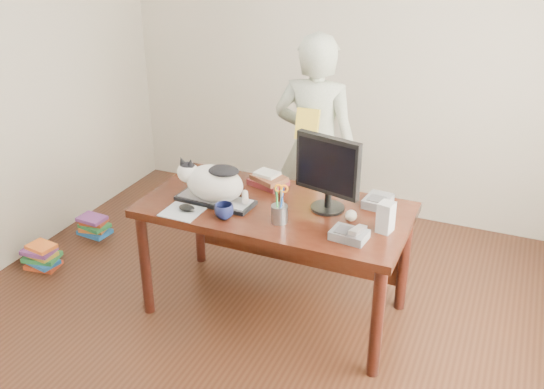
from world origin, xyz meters
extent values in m
plane|color=black|center=(0.00, 0.00, 0.00)|extent=(4.50, 4.50, 0.00)
plane|color=white|center=(0.00, 2.25, 1.35)|extent=(4.00, 0.00, 4.00)
cube|color=black|center=(0.00, 0.60, 0.72)|extent=(1.60, 0.80, 0.05)
cylinder|color=black|center=(-0.74, 0.26, 0.35)|extent=(0.07, 0.07, 0.70)
cylinder|color=black|center=(0.74, 0.26, 0.35)|extent=(0.07, 0.07, 0.70)
cylinder|color=black|center=(-0.74, 0.94, 0.35)|extent=(0.07, 0.07, 0.70)
cylinder|color=black|center=(0.74, 0.94, 0.35)|extent=(0.07, 0.07, 0.70)
cube|color=black|center=(0.00, 0.96, 0.40)|extent=(1.45, 0.03, 0.50)
cube|color=black|center=(-0.36, 0.51, 0.76)|extent=(0.49, 0.21, 0.02)
cube|color=#AEAEB3|center=(-0.36, 0.51, 0.78)|extent=(0.46, 0.18, 0.01)
ellipsoid|color=white|center=(-0.36, 0.51, 0.87)|extent=(0.38, 0.25, 0.23)
ellipsoid|color=white|center=(-0.53, 0.49, 0.92)|extent=(0.14, 0.13, 0.13)
ellipsoid|color=black|center=(-0.53, 0.49, 0.96)|extent=(0.10, 0.09, 0.05)
cone|color=black|center=(-0.56, 0.49, 0.99)|extent=(0.07, 0.06, 0.08)
cone|color=black|center=(-0.50, 0.48, 0.99)|extent=(0.07, 0.06, 0.08)
ellipsoid|color=black|center=(-0.29, 0.50, 0.97)|extent=(0.20, 0.17, 0.05)
cylinder|color=white|center=(-0.18, 0.55, 0.80)|extent=(0.10, 0.15, 0.05)
cylinder|color=black|center=(0.30, 0.69, 0.76)|extent=(0.24, 0.24, 0.02)
cylinder|color=black|center=(0.30, 0.69, 0.81)|extent=(0.05, 0.05, 0.09)
cube|color=black|center=(0.30, 0.67, 1.04)|extent=(0.41, 0.14, 0.34)
cube|color=black|center=(0.29, 0.65, 1.04)|extent=(0.36, 0.09, 0.29)
cylinder|color=gray|center=(0.10, 0.42, 0.80)|extent=(0.11, 0.11, 0.10)
cylinder|color=black|center=(0.08, 0.43, 0.89)|extent=(0.03, 0.04, 0.16)
cylinder|color=#0C3EA8|center=(0.12, 0.42, 0.89)|extent=(0.02, 0.04, 0.16)
cylinder|color=maroon|center=(0.10, 0.44, 0.89)|extent=(0.02, 0.04, 0.16)
cylinder|color=#187C2D|center=(0.09, 0.41, 0.89)|extent=(0.03, 0.03, 0.16)
cylinder|color=#B9B8BD|center=(0.11, 0.42, 0.90)|extent=(0.02, 0.02, 0.12)
cylinder|color=#B9B8BD|center=(0.12, 0.42, 0.90)|extent=(0.02, 0.03, 0.12)
torus|color=orange|center=(0.10, 0.42, 0.96)|extent=(0.05, 0.03, 0.05)
torus|color=orange|center=(0.13, 0.42, 0.96)|extent=(0.05, 0.03, 0.05)
cube|color=silver|center=(-0.47, 0.31, 0.75)|extent=(0.22, 0.20, 0.01)
ellipsoid|color=black|center=(-0.45, 0.33, 0.77)|extent=(0.10, 0.07, 0.04)
imported|color=#0D1236|center=(-0.21, 0.35, 0.79)|extent=(0.15, 0.15, 0.09)
cube|color=#5A5A5E|center=(0.52, 0.40, 0.77)|extent=(0.21, 0.16, 0.05)
cube|color=#464649|center=(0.49, 0.39, 0.80)|extent=(0.08, 0.10, 0.01)
cube|color=#B9B8BD|center=(0.56, 0.40, 0.81)|extent=(0.06, 0.17, 0.06)
cube|color=#A5A5A8|center=(0.68, 0.56, 0.84)|extent=(0.09, 0.10, 0.17)
sphere|color=white|center=(0.47, 0.60, 0.78)|extent=(0.07, 0.07, 0.07)
cube|color=#4B1416|center=(-0.16, 0.86, 0.77)|extent=(0.27, 0.23, 0.04)
cube|color=#58311E|center=(-0.15, 0.86, 0.80)|extent=(0.26, 0.23, 0.03)
cube|color=white|center=(-0.17, 0.87, 0.83)|extent=(0.17, 0.14, 0.02)
cube|color=#5A5A5E|center=(0.56, 0.86, 0.78)|extent=(0.16, 0.20, 0.05)
cube|color=#464649|center=(0.56, 0.83, 0.81)|extent=(0.10, 0.10, 0.01)
imported|color=silver|center=(-0.05, 1.43, 0.82)|extent=(0.62, 0.43, 1.64)
cube|color=gold|center=(-0.05, 1.26, 1.05)|extent=(0.16, 0.10, 0.22)
cube|color=#A83518|center=(-1.75, 0.40, 0.01)|extent=(0.25, 0.19, 0.03)
cube|color=#1B5AA4|center=(-1.74, 0.39, 0.04)|extent=(0.23, 0.18, 0.03)
cube|color=#237538|center=(-1.76, 0.41, 0.08)|extent=(0.27, 0.22, 0.03)
cube|color=gold|center=(-1.75, 0.40, 0.11)|extent=(0.21, 0.16, 0.03)
cube|color=#6C3380|center=(-1.76, 0.39, 0.14)|extent=(0.23, 0.17, 0.03)
cube|color=orange|center=(-1.74, 0.41, 0.17)|extent=(0.21, 0.17, 0.03)
cube|color=#1B5AA4|center=(-1.72, 0.95, 0.02)|extent=(0.25, 0.19, 0.03)
cube|color=orange|center=(-1.73, 0.96, 0.05)|extent=(0.22, 0.19, 0.03)
cube|color=#237538|center=(-1.71, 0.94, 0.08)|extent=(0.24, 0.19, 0.03)
cube|color=#A83518|center=(-1.72, 0.96, 0.11)|extent=(0.21, 0.16, 0.03)
cube|color=#6C3380|center=(-1.73, 0.94, 0.14)|extent=(0.22, 0.17, 0.03)
camera|label=1|loc=(1.27, -2.39, 2.38)|focal=40.00mm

